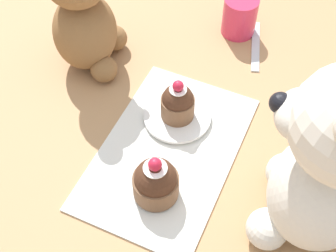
% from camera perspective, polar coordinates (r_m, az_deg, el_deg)
% --- Properties ---
extents(ground_plane, '(4.00, 4.00, 0.00)m').
position_cam_1_polar(ground_plane, '(0.60, 0.00, -3.21)').
color(ground_plane, tan).
extents(knitted_placemat, '(0.26, 0.16, 0.01)m').
position_cam_1_polar(knitted_placemat, '(0.60, 0.00, -3.05)').
color(knitted_placemat, silver).
rests_on(knitted_placemat, ground_plane).
extents(teddy_bear_cream, '(0.13, 0.13, 0.25)m').
position_cam_1_polar(teddy_bear_cream, '(0.48, 19.11, -4.33)').
color(teddy_bear_cream, silver).
rests_on(teddy_bear_cream, ground_plane).
extents(teddy_bear_tan, '(0.12, 0.11, 0.20)m').
position_cam_1_polar(teddy_bear_tan, '(0.66, -10.26, 13.61)').
color(teddy_bear_tan, olive).
rests_on(teddy_bear_tan, ground_plane).
extents(cupcake_near_cream_bear, '(0.05, 0.05, 0.07)m').
position_cam_1_polar(cupcake_near_cream_bear, '(0.55, -1.51, -6.75)').
color(cupcake_near_cream_bear, brown).
rests_on(cupcake_near_cream_bear, knitted_placemat).
extents(saucer_plate, '(0.09, 0.09, 0.01)m').
position_cam_1_polar(saucer_plate, '(0.63, 1.15, 1.28)').
color(saucer_plate, white).
rests_on(saucer_plate, knitted_placemat).
extents(cupcake_near_tan_bear, '(0.04, 0.04, 0.06)m').
position_cam_1_polar(cupcake_near_tan_bear, '(0.61, 1.19, 2.87)').
color(cupcake_near_tan_bear, brown).
rests_on(cupcake_near_tan_bear, saucer_plate).
extents(juice_glass, '(0.05, 0.05, 0.06)m').
position_cam_1_polar(juice_glass, '(0.75, 8.73, 13.13)').
color(juice_glass, '#DB3356').
rests_on(juice_glass, ground_plane).
extents(teaspoon, '(0.11, 0.04, 0.01)m').
position_cam_1_polar(teaspoon, '(0.74, 10.64, 9.64)').
color(teaspoon, silver).
rests_on(teaspoon, ground_plane).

